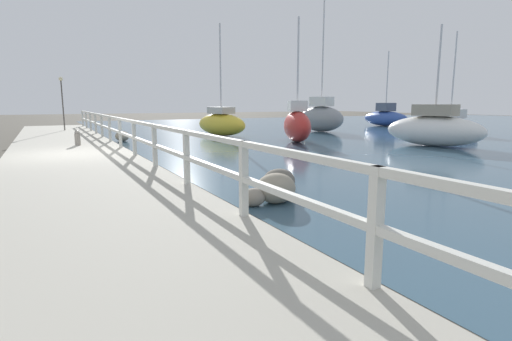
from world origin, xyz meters
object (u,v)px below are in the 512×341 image
Objects in this scene: sailboat_red at (297,125)px; sailboat_yellow at (221,123)px; sailboat_white at (434,129)px; dock_lamp at (62,94)px; sailboat_blue at (385,117)px; mooring_bollard at (77,138)px; sailboat_navy at (450,124)px; sailboat_gray at (321,117)px.

sailboat_yellow is (-1.73, 4.97, -0.11)m from sailboat_red.
dock_lamp is at bearing 116.43° from sailboat_white.
sailboat_yellow reaches higher than sailboat_blue.
sailboat_yellow reaches higher than mooring_bollard.
sailboat_yellow is at bearing 29.69° from mooring_bollard.
sailboat_navy is (19.67, -1.06, 0.08)m from mooring_bollard.
sailboat_gray reaches higher than sailboat_navy.
mooring_bollard is 14.31m from sailboat_white.
sailboat_blue reaches higher than sailboat_navy.
sailboat_red reaches higher than sailboat_white.
sailboat_white is (13.46, -14.39, -1.61)m from dock_lamp.
sailboat_white is 7.31m from sailboat_navy.
sailboat_navy is at bearing -3.08° from mooring_bollard.
sailboat_blue is at bearing -3.66° from sailboat_yellow.
sailboat_red is at bearing -84.41° from sailboat_yellow.
sailboat_yellow is at bearing -167.66° from sailboat_blue.
sailboat_white reaches higher than mooring_bollard.
sailboat_yellow is (-5.78, 9.27, -0.04)m from sailboat_white.
sailboat_yellow is (7.67, 4.37, 0.17)m from mooring_bollard.
sailboat_white reaches higher than dock_lamp.
sailboat_yellow reaches higher than sailboat_white.
sailboat_red is 0.93× the size of sailboat_yellow.
sailboat_white is at bearing -113.60° from sailboat_gray.
sailboat_red is at bearing 116.65° from sailboat_white.
sailboat_navy reaches higher than mooring_bollard.
sailboat_navy reaches higher than sailboat_red.
sailboat_white is 0.59× the size of sailboat_gray.
sailboat_gray is 1.47× the size of sailboat_navy.
dock_lamp is 0.36× the size of sailboat_gray.
sailboat_red is 7.19m from sailboat_gray.
sailboat_blue is at bearing 17.08° from mooring_bollard.
sailboat_white is at bearing -153.93° from sailboat_navy.
sailboat_blue is at bearing -6.16° from dock_lamp.
sailboat_navy is at bearing -63.61° from sailboat_gray.
mooring_bollard is at bearing -163.88° from sailboat_yellow.
dock_lamp is 19.77m from sailboat_white.
sailboat_navy is (12.00, -5.43, -0.09)m from sailboat_yellow.
sailboat_white is 10.92m from sailboat_yellow.
sailboat_navy is (5.09, -5.45, -0.33)m from sailboat_gray.
sailboat_navy reaches higher than sailboat_white.
mooring_bollard is 8.83m from sailboat_yellow.
sailboat_white is 15.19m from sailboat_blue.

